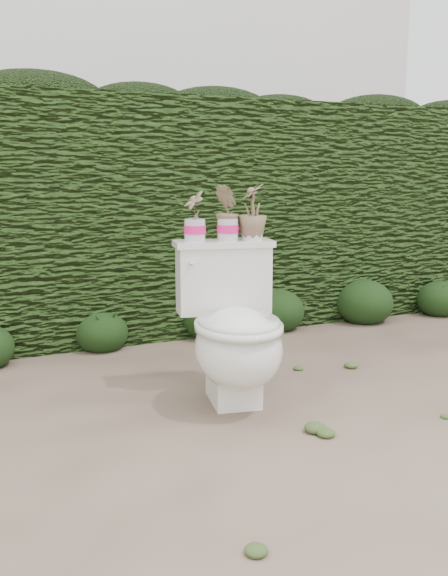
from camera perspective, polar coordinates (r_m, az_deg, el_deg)
name	(u,v)px	position (r m, az deg, el deg)	size (l,w,h in m)	color
ground	(222,396)	(3.29, -0.22, -9.56)	(60.00, 60.00, 0.00)	gray
hedge	(129,217)	(4.61, -8.44, 6.26)	(8.00, 1.00, 1.60)	#32501A
house_wall	(78,104)	(9.06, -12.88, 15.69)	(8.00, 3.50, 4.00)	silver
toilet	(234,333)	(3.09, 0.93, -3.98)	(0.58, 0.76, 0.78)	silver
potted_plant_left	(195,218)	(3.21, -2.62, 6.28)	(0.12, 0.08, 0.24)	#2D7E27
potted_plant_center	(228,214)	(3.24, 0.34, 6.60)	(0.15, 0.12, 0.27)	#2D7E27
potted_plant_right	(252,213)	(3.27, 2.52, 6.65)	(0.15, 0.15, 0.27)	#2D7E27
liriope_clump_3	(101,328)	(4.16, -10.84, -3.53)	(0.34, 0.34, 0.27)	#1C3512
liriope_clump_4	(211,313)	(4.39, -1.15, -2.24)	(0.41, 0.41, 0.33)	#1C3512
liriope_clump_5	(277,307)	(4.62, 4.70, -1.68)	(0.40, 0.40, 0.32)	#1C3512
liriope_clump_6	(364,299)	(4.94, 12.37, -0.94)	(0.43, 0.43, 0.35)	#1C3512
liriope_clump_7	(440,296)	(5.35, 18.67, -0.68)	(0.37, 0.37, 0.29)	#1C3512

